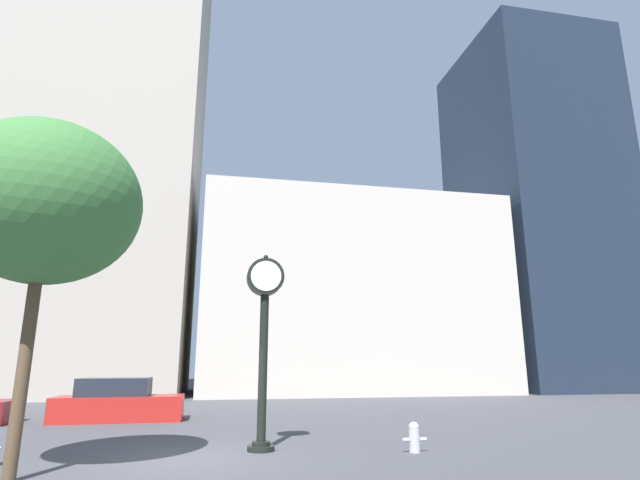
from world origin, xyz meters
TOP-DOWN VIEW (x-y plane):
  - ground_plane at (0.00, 0.00)m, footprint 200.00×200.00m
  - building_tall_tower at (-8.31, 24.00)m, footprint 13.43×12.00m
  - building_storefront_row at (9.71, 24.00)m, footprint 20.80×12.00m
  - building_glass_modern at (26.24, 24.00)m, footprint 10.59×12.00m
  - street_clock at (1.65, 0.79)m, footprint 0.94×0.65m
  - car_red at (-2.91, 8.05)m, footprint 4.46×1.87m
  - fire_hydrant_near at (5.17, -0.12)m, footprint 0.59×0.26m
  - bare_tree at (-2.97, -1.53)m, footprint 3.66×3.66m

SIDE VIEW (x-z plane):
  - ground_plane at x=0.00m, z-range 0.00..0.00m
  - fire_hydrant_near at x=5.17m, z-range 0.00..0.69m
  - car_red at x=-2.91m, z-range -0.12..1.38m
  - street_clock at x=1.65m, z-range 0.77..5.54m
  - bare_tree at x=-2.97m, z-range 1.74..8.55m
  - building_storefront_row at x=9.71m, z-range 0.00..13.41m
  - building_glass_modern at x=26.24m, z-range 0.00..29.17m
  - building_tall_tower at x=-8.31m, z-range 0.00..37.82m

